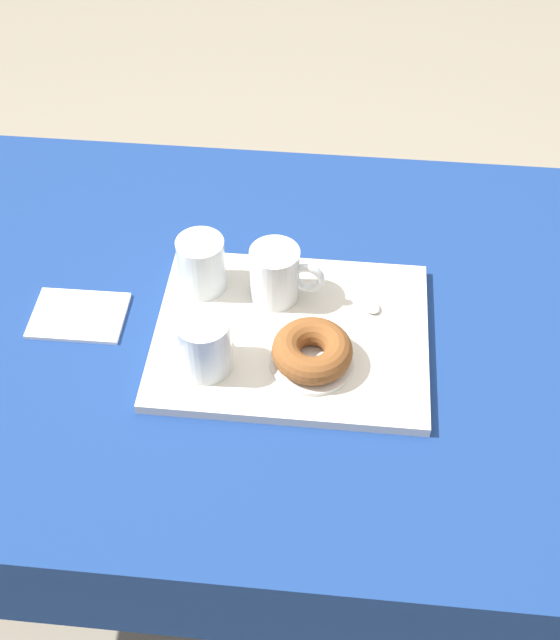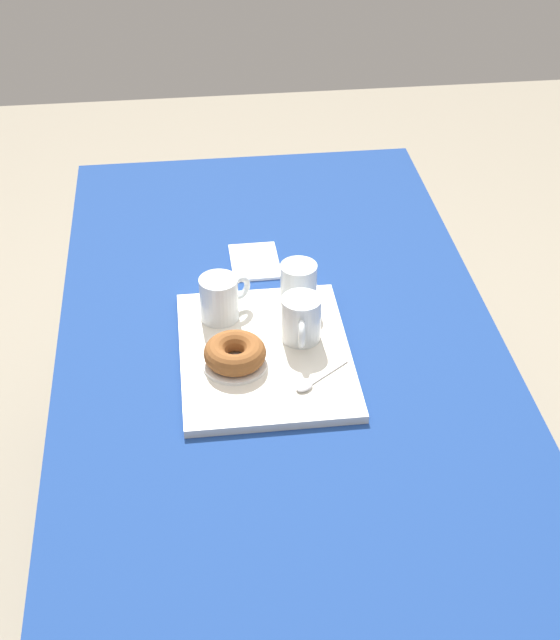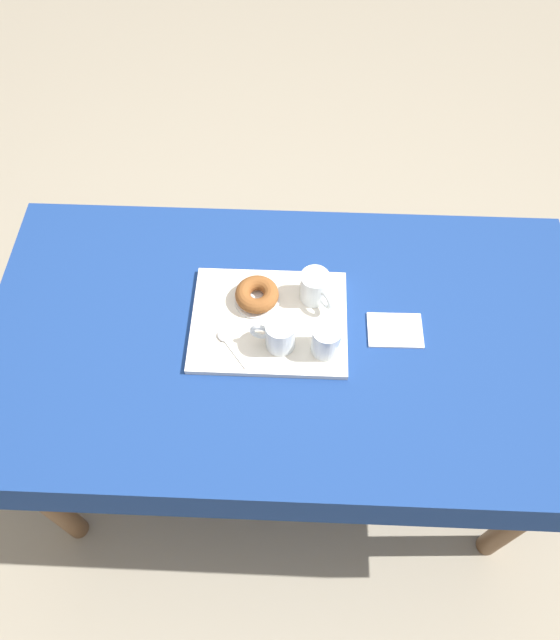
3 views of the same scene
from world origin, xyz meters
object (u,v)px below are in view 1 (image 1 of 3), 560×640
water_glass_near (202,267)px  donut_plate_left (312,362)px  teaspoon_near (365,301)px  serving_tray (291,335)px  tea_mug_right (204,345)px  paper_napkin (79,315)px  sugar_donut_left (312,351)px  tea_mug_left (276,275)px  dining_table (264,365)px

water_glass_near → donut_plate_left: 0.23m
donut_plate_left → teaspoon_near: bearing=60.6°
serving_tray → tea_mug_right: bearing=-146.9°
teaspoon_near → paper_napkin: bearing=-119.5°
serving_tray → sugar_donut_left: sugar_donut_left is taller
sugar_donut_left → teaspoon_near: bearing=60.6°
teaspoon_near → paper_napkin: teaspoon_near is taller
tea_mug_right → water_glass_near: same height
serving_tray → water_glass_near: 0.17m
tea_mug_left → teaspoon_near: (0.13, -0.00, -0.04)m
serving_tray → sugar_donut_left: size_ratio=3.51×
tea_mug_right → water_glass_near: size_ratio=1.17×
serving_tray → teaspoon_near: size_ratio=3.62×
donut_plate_left → sugar_donut_left: bearing=180.0°
donut_plate_left → serving_tray: bearing=120.5°
water_glass_near → tea_mug_left: bearing=-5.2°
serving_tray → donut_plate_left: 0.07m
sugar_donut_left → paper_napkin: sugar_donut_left is taller
donut_plate_left → sugar_donut_left: 0.02m
serving_tray → paper_napkin: size_ratio=2.85×
tea_mug_left → sugar_donut_left: (0.06, -0.13, -0.01)m
water_glass_near → paper_napkin: 0.20m
tea_mug_left → water_glass_near: (-0.11, 0.01, -0.00)m
tea_mug_left → teaspoon_near: size_ratio=1.03×
water_glass_near → sugar_donut_left: bearing=-38.2°
water_glass_near → teaspoon_near: (0.25, -0.01, -0.04)m
tea_mug_right → teaspoon_near: 0.26m
sugar_donut_left → teaspoon_near: size_ratio=1.03×
dining_table → paper_napkin: 0.30m
teaspoon_near → paper_napkin: 0.43m
dining_table → serving_tray: bearing=-37.3°
tea_mug_left → water_glass_near: same height
tea_mug_left → sugar_donut_left: bearing=-63.8°
tea_mug_right → donut_plate_left: size_ratio=0.87×
dining_table → serving_tray: size_ratio=3.90×
tea_mug_right → donut_plate_left: 0.15m
donut_plate_left → paper_napkin: (-0.36, 0.07, -0.02)m
water_glass_near → tea_mug_right: bearing=-79.6°
serving_tray → tea_mug_right: tea_mug_right is taller
tea_mug_right → serving_tray: bearing=33.1°
water_glass_near → teaspoon_near: 0.25m
dining_table → teaspoon_near: (0.15, 0.03, 0.13)m
water_glass_near → teaspoon_near: bearing=-2.9°
tea_mug_right → teaspoon_near: (0.22, 0.14, -0.04)m
donut_plate_left → sugar_donut_left: size_ratio=1.05×
dining_table → tea_mug_left: bearing=66.2°
sugar_donut_left → teaspoon_near: sugar_donut_left is taller
teaspoon_near → donut_plate_left: bearing=-66.5°
serving_tray → paper_napkin: bearing=177.9°
dining_table → water_glass_near: water_glass_near is taller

